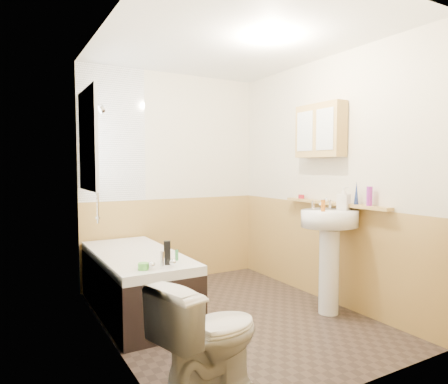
{
  "coord_description": "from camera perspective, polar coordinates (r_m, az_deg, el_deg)",
  "views": [
    {
      "loc": [
        -1.86,
        -3.1,
        1.39
      ],
      "look_at": [
        0.0,
        0.15,
        1.15
      ],
      "focal_mm": 32.0,
      "sensor_mm": 36.0,
      "label": 1
    }
  ],
  "objects": [
    {
      "name": "pine_shelf",
      "position": [
        4.1,
        15.35,
        -1.59
      ],
      "size": [
        0.1,
        1.33,
        0.03
      ],
      "primitive_type": "cube",
      "color": "tan",
      "rests_on": "wall_right"
    },
    {
      "name": "wall_back",
      "position": [
        4.88,
        -7.37,
        2.0
      ],
      "size": [
        2.2,
        0.02,
        2.5
      ],
      "primitive_type": "cube",
      "color": "beige",
      "rests_on": "ground"
    },
    {
      "name": "wall_front",
      "position": [
        2.52,
        17.92,
        0.27
      ],
      "size": [
        2.2,
        0.02,
        2.5
      ],
      "primitive_type": "cube",
      "color": "beige",
      "rests_on": "ground"
    },
    {
      "name": "orange_bottle",
      "position": [
        3.52,
        -6.77,
        -8.95
      ],
      "size": [
        0.04,
        0.04,
        0.09
      ],
      "primitive_type": "cylinder",
      "rotation": [
        0.0,
        0.0,
        -0.34
      ],
      "color": "#388447",
      "rests_on": "bathtub"
    },
    {
      "name": "soap_bottle",
      "position": [
        3.92,
        16.72,
        -1.7
      ],
      "size": [
        0.16,
        0.24,
        0.1
      ],
      "primitive_type": "imported",
      "rotation": [
        0.0,
        0.0,
        0.34
      ],
      "color": "silver",
      "rests_on": "sink"
    },
    {
      "name": "foam_can",
      "position": [
        3.8,
        20.06,
        -0.56
      ],
      "size": [
        0.06,
        0.06,
        0.17
      ],
      "primitive_type": "cylinder",
      "rotation": [
        0.0,
        0.0,
        -0.14
      ],
      "color": "purple",
      "rests_on": "pine_shelf"
    },
    {
      "name": "wainscot_right",
      "position": [
        4.37,
        13.63,
        -8.19
      ],
      "size": [
        0.01,
        2.8,
        1.0
      ],
      "primitive_type": "cube",
      "color": "tan",
      "rests_on": "wall_right"
    },
    {
      "name": "wainscot_back",
      "position": [
        4.94,
        -7.2,
        -6.73
      ],
      "size": [
        2.2,
        0.01,
        1.0
      ],
      "primitive_type": "cube",
      "color": "tan",
      "rests_on": "wall_back"
    },
    {
      "name": "sink",
      "position": [
        3.9,
        14.83,
        -6.64
      ],
      "size": [
        0.57,
        0.46,
        1.1
      ],
      "rotation": [
        0.0,
        0.0,
        0.18
      ],
      "color": "white",
      "rests_on": "floor"
    },
    {
      "name": "tile_cladding_left",
      "position": [
        3.2,
        -15.79,
        1.01
      ],
      "size": [
        0.01,
        2.8,
        2.5
      ],
      "primitive_type": "cube",
      "color": "white",
      "rests_on": "wall_left"
    },
    {
      "name": "window",
      "position": [
        4.14,
        -18.76,
        7.08
      ],
      "size": [
        0.03,
        0.79,
        0.99
      ],
      "color": "white",
      "rests_on": "wall_left"
    },
    {
      "name": "tile_return_back",
      "position": [
        4.64,
        -15.69,
        7.99
      ],
      "size": [
        0.75,
        0.01,
        1.5
      ],
      "primitive_type": "cube",
      "color": "white",
      "rests_on": "wall_back"
    },
    {
      "name": "shower_riser",
      "position": [
        3.87,
        -17.58,
        6.59
      ],
      "size": [
        0.11,
        0.08,
        1.26
      ],
      "color": "silver",
      "rests_on": "wall_left"
    },
    {
      "name": "bathtub",
      "position": [
        3.98,
        -12.41,
        -12.3
      ],
      "size": [
        0.7,
        1.59,
        0.72
      ],
      "color": "black",
      "rests_on": "floor"
    },
    {
      "name": "floor",
      "position": [
        3.87,
        1.15,
        -17.36
      ],
      "size": [
        2.8,
        2.8,
        0.0
      ],
      "primitive_type": "plane",
      "color": "#2B221E",
      "rests_on": "ground"
    },
    {
      "name": "wall_right",
      "position": [
        4.29,
        13.99,
        1.7
      ],
      "size": [
        0.02,
        2.8,
        2.5
      ],
      "primitive_type": "cube",
      "color": "beige",
      "rests_on": "ground"
    },
    {
      "name": "medicine_cabinet",
      "position": [
        4.21,
        13.53,
        8.53
      ],
      "size": [
        0.15,
        0.6,
        0.54
      ],
      "color": "tan",
      "rests_on": "wall_right"
    },
    {
      "name": "toilet",
      "position": [
        2.59,
        -2.09,
        -20.03
      ],
      "size": [
        0.8,
        0.58,
        0.7
      ],
      "primitive_type": "imported",
      "rotation": [
        0.0,
        0.0,
        1.84
      ],
      "color": "white",
      "rests_on": "floor"
    },
    {
      "name": "blue_gel",
      "position": [
        3.37,
        -8.11,
        -8.6
      ],
      "size": [
        0.06,
        0.05,
        0.2
      ],
      "primitive_type": "cube",
      "rotation": [
        0.0,
        0.0,
        -0.4
      ],
      "color": "black",
      "rests_on": "bathtub"
    },
    {
      "name": "ceiling",
      "position": [
        3.78,
        1.21,
        20.74
      ],
      "size": [
        2.8,
        2.8,
        0.0
      ],
      "primitive_type": "plane",
      "rotation": [
        3.14,
        0.0,
        0.0
      ],
      "color": "white",
      "rests_on": "ground"
    },
    {
      "name": "cream_jar",
      "position": [
        3.26,
        -11.45,
        -10.36
      ],
      "size": [
        0.09,
        0.09,
        0.05
      ],
      "primitive_type": "cylinder",
      "rotation": [
        0.0,
        0.0,
        -0.02
      ],
      "color": "#59C647",
      "rests_on": "bathtub"
    },
    {
      "name": "wall_left",
      "position": [
        3.19,
        -16.17,
        1.0
      ],
      "size": [
        0.02,
        2.8,
        2.5
      ],
      "primitive_type": "cube",
      "color": "beige",
      "rests_on": "ground"
    },
    {
      "name": "green_bottle",
      "position": [
        3.9,
        18.39,
        -0.11
      ],
      "size": [
        0.06,
        0.06,
        0.22
      ],
      "primitive_type": "cone",
      "rotation": [
        0.0,
        0.0,
        0.43
      ],
      "color": "navy",
      "rests_on": "pine_shelf"
    },
    {
      "name": "black_jar",
      "position": [
        4.45,
        10.98,
        -0.65
      ],
      "size": [
        0.07,
        0.07,
        0.04
      ],
      "primitive_type": "cylinder",
      "rotation": [
        0.0,
        0.0,
        0.11
      ],
      "color": "maroon",
      "rests_on": "pine_shelf"
    },
    {
      "name": "clear_bottle",
      "position": [
        3.72,
        13.97,
        -1.91
      ],
      "size": [
        0.04,
        0.04,
        0.11
      ],
      "primitive_type": "cylinder",
      "rotation": [
        0.0,
        0.0,
        -0.14
      ],
      "color": "orange",
      "rests_on": "sink"
    },
    {
      "name": "wainscot_front",
      "position": [
        2.68,
        17.23,
        -15.92
      ],
      "size": [
        2.2,
        0.01,
        1.0
      ],
      "primitive_type": "cube",
      "color": "tan",
      "rests_on": "wall_front"
    }
  ]
}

